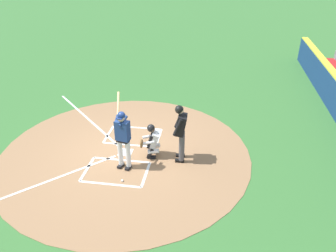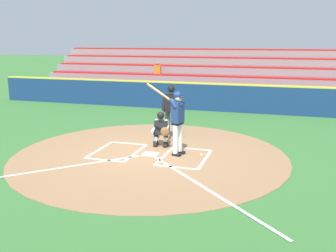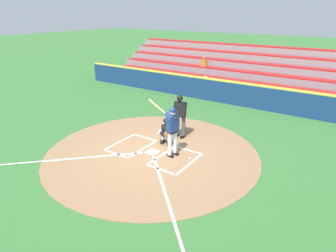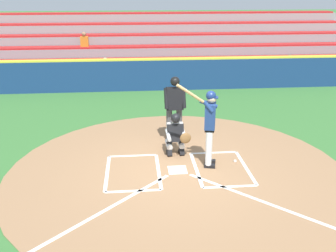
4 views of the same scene
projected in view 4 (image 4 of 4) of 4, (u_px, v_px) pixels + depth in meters
The scene contains 9 objects.
ground_plane at pixel (177, 170), 9.09m from camera, with size 120.00×120.00×0.00m, color #387033.
dirt_circle at pixel (177, 170), 9.09m from camera, with size 8.00×8.00×0.01m, color #99704C.
home_plate_and_chalk at pixel (182, 188), 8.27m from camera, with size 7.93×4.91×0.01m.
batter at pixel (210, 123), 8.96m from camera, with size 1.05×0.55×2.13m.
catcher at pixel (176, 134), 9.73m from camera, with size 0.62×0.61×1.13m.
plate_umpire at pixel (175, 105), 10.41m from camera, with size 0.59×0.43×1.86m.
baseball at pixel (235, 161), 9.49m from camera, with size 0.07×0.07×0.07m, color white.
backstop_wall at pixel (157, 74), 15.88m from camera, with size 22.00×0.36×1.31m.
bleacher_stand at pixel (152, 51), 19.33m from camera, with size 20.00×5.10×2.78m.
Camera 4 is at (0.96, 8.11, 4.14)m, focal length 41.07 mm.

